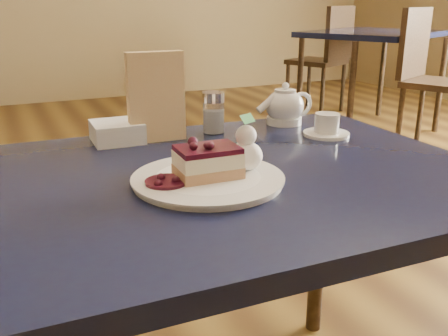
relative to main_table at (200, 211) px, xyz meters
name	(u,v)px	position (x,y,z in m)	size (l,w,h in m)	color
main_table	(200,211)	(0.00, 0.00, 0.00)	(1.17, 0.80, 0.72)	black
dessert_plate	(208,180)	(0.00, -0.05, 0.08)	(0.27, 0.27, 0.01)	white
cheesecake_slice	(208,162)	(0.00, -0.05, 0.12)	(0.12, 0.08, 0.06)	#E0AA80
whipped_cream	(246,156)	(0.08, -0.04, 0.11)	(0.06, 0.06, 0.06)	white
berry_sauce	(166,182)	(-0.08, -0.05, 0.09)	(0.08, 0.08, 0.01)	black
tea_set	(293,111)	(0.38, 0.26, 0.12)	(0.19, 0.26, 0.10)	white
menu_card	(156,97)	(0.01, 0.27, 0.18)	(0.13, 0.03, 0.21)	beige
sugar_shaker	(214,112)	(0.16, 0.28, 0.13)	(0.06, 0.06, 0.11)	white
napkin_stack	(117,132)	(-0.08, 0.31, 0.10)	(0.11, 0.11, 0.05)	white
bg_table_far_right	(365,119)	(2.52, 2.43, -0.57)	(1.33, 1.96, 1.30)	black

